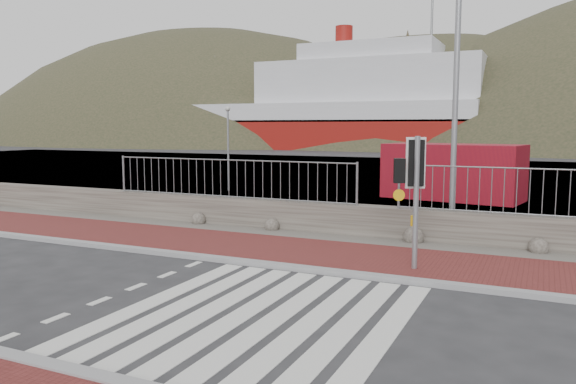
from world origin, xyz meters
The scene contains 14 objects.
ground centered at (0.00, 0.00, 0.00)m, with size 220.00×220.00×0.00m, color #28282B.
sidewalk_far centered at (0.00, 4.50, 0.04)m, with size 40.00×3.00×0.08m, color maroon.
kerb_far centered at (0.00, 3.00, 0.05)m, with size 40.00×0.25×0.12m, color gray.
zebra_crossing centered at (0.00, 0.00, 0.01)m, with size 4.62×5.60×0.01m.
gravel_strip centered at (0.00, 6.50, 0.03)m, with size 40.00×1.50×0.06m, color #59544C.
stone_wall centered at (0.00, 7.30, 0.45)m, with size 40.00×0.60×0.90m, color #4D463F.
railing centered at (0.00, 7.15, 1.82)m, with size 18.07×0.07×1.22m.
quay centered at (0.00, 27.90, 0.00)m, with size 120.00×40.00×0.50m, color #4C4C4F.
water centered at (0.00, 62.90, 0.00)m, with size 220.00×50.00×0.05m, color #3F4C54.
ferry centered at (-24.65, 67.90, 5.36)m, with size 50.00×16.00×20.00m.
hills_backdrop centered at (6.74, 87.90, -23.05)m, with size 254.00×90.00×100.00m.
traffic_signal_far centered at (1.70, 3.94, 2.13)m, with size 0.72×0.47×2.94m.
streetlight centered at (2.04, 8.09, 5.06)m, with size 1.91×0.34×8.99m.
shipping_container centered at (0.59, 17.00, 1.19)m, with size 5.73×2.39×2.39m, color maroon.
Camera 1 is at (4.20, -8.02, 3.14)m, focal length 35.00 mm.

